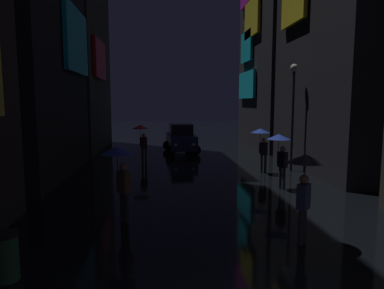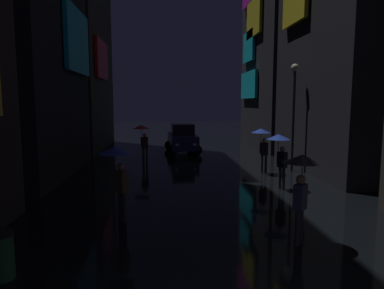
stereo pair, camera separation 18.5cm
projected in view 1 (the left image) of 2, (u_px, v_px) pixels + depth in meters
The scene contains 9 objects.
building_right_far at pixel (280, 40), 25.14m from camera, with size 4.25×8.57×15.86m.
pedestrian_far_right_blue at pixel (119, 163), 9.40m from camera, with size 0.90×0.90×2.12m.
pedestrian_foreground_left_blue at pixel (280, 146), 13.15m from camera, with size 0.90×0.90×2.12m.
pedestrian_midstreet_centre_blue at pixel (262, 138), 16.12m from camera, with size 0.90×0.90×2.12m.
pedestrian_near_crossing_black at pixel (305, 174), 7.99m from camera, with size 0.90×0.90×2.12m.
pedestrian_foreground_right_red at pixel (142, 133), 18.63m from camera, with size 0.90×0.90×2.12m.
car_distant at pixel (181, 139), 22.99m from camera, with size 2.40×4.22×1.92m.
streetlamp_right_far at pixel (293, 104), 16.45m from camera, with size 0.36×0.36×5.16m.
trash_bin at pixel (6, 256), 6.38m from camera, with size 0.46×0.46×0.93m.
Camera 1 is at (-1.42, -2.86, 3.31)m, focal length 32.00 mm.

